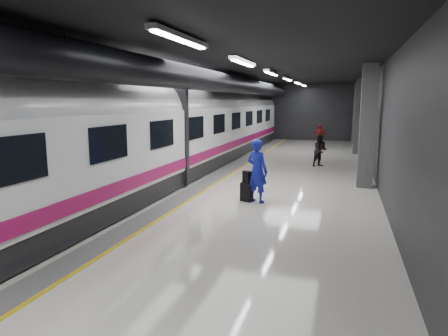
% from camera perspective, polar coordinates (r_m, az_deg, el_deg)
% --- Properties ---
extents(ground, '(40.00, 40.00, 0.00)m').
position_cam_1_polar(ground, '(14.41, 1.30, -3.18)').
color(ground, silver).
rests_on(ground, ground).
extents(platform_hall, '(10.02, 40.02, 4.51)m').
position_cam_1_polar(platform_hall, '(15.06, 1.28, 10.92)').
color(platform_hall, black).
rests_on(platform_hall, ground).
extents(train, '(3.05, 38.00, 4.05)m').
position_cam_1_polar(train, '(15.29, -10.53, 5.24)').
color(train, black).
rests_on(train, ground).
extents(traveler_main, '(0.86, 0.73, 2.01)m').
position_cam_1_polar(traveler_main, '(12.57, 4.75, -0.41)').
color(traveler_main, '#1825BA').
rests_on(traveler_main, ground).
extents(suitcase_main, '(0.43, 0.35, 0.61)m').
position_cam_1_polar(suitcase_main, '(12.79, 3.27, -3.44)').
color(suitcase_main, black).
rests_on(suitcase_main, ground).
extents(shoulder_bag, '(0.32, 0.28, 0.38)m').
position_cam_1_polar(shoulder_bag, '(12.69, 3.29, -1.27)').
color(shoulder_bag, black).
rests_on(shoulder_bag, suitcase_main).
extents(traveler_far_a, '(0.96, 0.96, 1.57)m').
position_cam_1_polar(traveler_far_a, '(20.08, 13.57, 2.43)').
color(traveler_far_a, black).
rests_on(traveler_far_a, ground).
extents(traveler_far_b, '(1.02, 0.49, 1.69)m').
position_cam_1_polar(traveler_far_b, '(27.55, 13.50, 4.42)').
color(traveler_far_b, maroon).
rests_on(traveler_far_b, ground).
extents(suitcase_far, '(0.33, 0.24, 0.45)m').
position_cam_1_polar(suitcase_far, '(28.16, 13.89, 3.24)').
color(suitcase_far, black).
rests_on(suitcase_far, ground).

